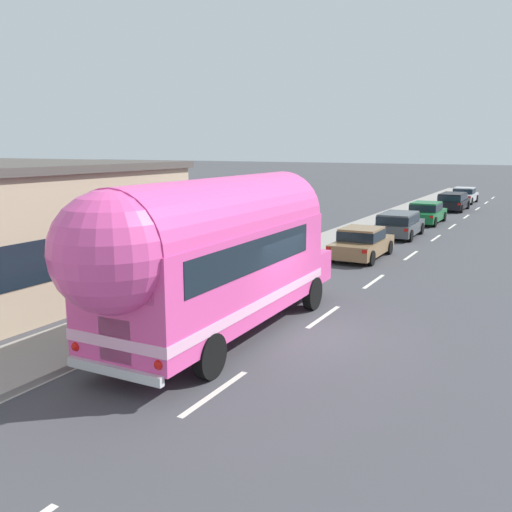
% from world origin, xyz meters
% --- Properties ---
extents(ground_plane, '(300.00, 300.00, 0.00)m').
position_xyz_m(ground_plane, '(0.00, 0.00, 0.00)').
color(ground_plane, '#424247').
extents(lane_markings, '(3.56, 80.00, 0.01)m').
position_xyz_m(lane_markings, '(-2.42, 12.96, 0.00)').
color(lane_markings, silver).
rests_on(lane_markings, ground).
extents(sidewalk_slab, '(2.36, 90.00, 0.15)m').
position_xyz_m(sidewalk_slab, '(-4.61, 10.00, 0.07)').
color(sidewalk_slab, gray).
rests_on(sidewalk_slab, ground).
extents(painted_bus, '(2.72, 10.37, 4.12)m').
position_xyz_m(painted_bus, '(-1.70, -1.61, 2.31)').
color(painted_bus, '#EA4C9E').
rests_on(painted_bus, ground).
extents(car_lead, '(1.94, 4.30, 1.37)m').
position_xyz_m(car_lead, '(-1.80, 10.67, 0.73)').
color(car_lead, olive).
rests_on(car_lead, ground).
extents(car_second, '(2.06, 4.39, 1.37)m').
position_xyz_m(car_second, '(-1.84, 17.24, 0.78)').
color(car_second, '#474C51').
rests_on(car_second, ground).
extents(car_third, '(1.94, 4.56, 1.37)m').
position_xyz_m(car_third, '(-1.78, 23.68, 0.74)').
color(car_third, '#196633').
rests_on(car_third, ground).
extents(car_fourth, '(1.95, 4.63, 1.37)m').
position_xyz_m(car_fourth, '(-1.54, 32.16, 0.79)').
color(car_fourth, black).
rests_on(car_fourth, ground).
extents(car_fifth, '(1.93, 4.26, 1.37)m').
position_xyz_m(car_fifth, '(-1.69, 38.73, 0.72)').
color(car_fifth, silver).
rests_on(car_fifth, ground).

